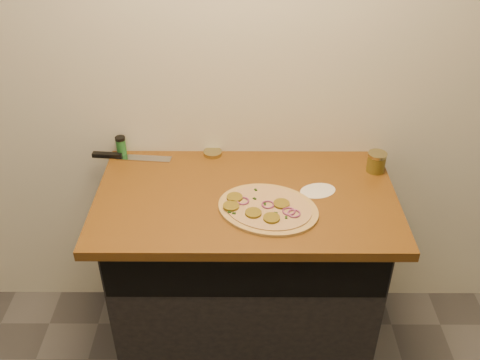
{
  "coord_description": "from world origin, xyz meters",
  "views": [
    {
      "loc": [
        -0.02,
        -0.31,
        2.15
      ],
      "look_at": [
        -0.02,
        1.45,
        0.95
      ],
      "focal_mm": 40.0,
      "sensor_mm": 36.0,
      "label": 1
    }
  ],
  "objects_px": {
    "chefs_knife": "(125,157)",
    "salsa_jar": "(376,162)",
    "pizza": "(267,208)",
    "spice_shaker": "(121,146)"
  },
  "relations": [
    {
      "from": "chefs_knife",
      "to": "spice_shaker",
      "type": "relative_size",
      "value": 3.98
    },
    {
      "from": "salsa_jar",
      "to": "pizza",
      "type": "bearing_deg",
      "value": -149.29
    },
    {
      "from": "chefs_knife",
      "to": "salsa_jar",
      "type": "xyz_separation_m",
      "value": [
        1.08,
        -0.1,
        0.04
      ]
    },
    {
      "from": "pizza",
      "to": "salsa_jar",
      "type": "bearing_deg",
      "value": 30.71
    },
    {
      "from": "pizza",
      "to": "spice_shaker",
      "type": "distance_m",
      "value": 0.75
    },
    {
      "from": "pizza",
      "to": "chefs_knife",
      "type": "distance_m",
      "value": 0.72
    },
    {
      "from": "chefs_knife",
      "to": "salsa_jar",
      "type": "height_order",
      "value": "salsa_jar"
    },
    {
      "from": "salsa_jar",
      "to": "spice_shaker",
      "type": "bearing_deg",
      "value": 173.37
    },
    {
      "from": "salsa_jar",
      "to": "spice_shaker",
      "type": "relative_size",
      "value": 0.98
    },
    {
      "from": "chefs_knife",
      "to": "salsa_jar",
      "type": "relative_size",
      "value": 4.06
    }
  ]
}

